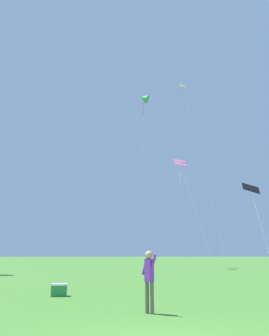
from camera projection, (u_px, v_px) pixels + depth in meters
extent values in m
cube|color=pink|center=(180.00, 162.00, 41.36)|extent=(1.70, 1.02, 1.19)
cylinder|color=#3F382D|center=(180.00, 162.00, 41.36)|extent=(1.61, 0.20, 0.34)
cylinder|color=silver|center=(180.00, 175.00, 40.74)|extent=(0.26, 0.41, 2.34)
cylinder|color=silver|center=(195.00, 209.00, 35.71)|extent=(0.93, 8.22, 13.04)
cube|color=yellow|center=(182.00, 86.00, 51.68)|extent=(1.05, 0.67, 0.78)
cylinder|color=#3F382D|center=(182.00, 86.00, 51.68)|extent=(0.91, 0.12, 0.29)
cylinder|color=red|center=(182.00, 90.00, 51.33)|extent=(0.43, 0.24, 1.15)
cylinder|color=silver|center=(200.00, 158.00, 42.47)|extent=(0.78, 11.49, 28.16)
cone|color=green|center=(144.00, 98.00, 41.66)|extent=(1.64, 1.53, 1.43)
cylinder|color=red|center=(144.00, 108.00, 41.13)|extent=(0.22, 0.35, 2.09)
cylinder|color=silver|center=(142.00, 170.00, 35.54)|extent=(1.63, 6.65, 21.34)
cube|color=black|center=(251.00, 188.00, 40.40)|extent=(2.54, 1.18, 1.75)
cylinder|color=#3F382D|center=(251.00, 188.00, 40.40)|extent=(1.62, 0.66, 0.79)
cylinder|color=silver|center=(254.00, 201.00, 39.93)|extent=(0.51, 0.24, 1.93)
cylinder|color=silver|center=(260.00, 223.00, 34.29)|extent=(3.50, 9.66, 9.55)
cylinder|color=#665B4C|center=(152.00, 298.00, 8.34)|extent=(0.11, 0.11, 0.79)
cylinder|color=#665B4C|center=(147.00, 297.00, 8.45)|extent=(0.11, 0.11, 0.79)
cube|color=purple|center=(149.00, 270.00, 8.58)|extent=(0.27, 0.27, 0.59)
cylinder|color=purple|center=(153.00, 265.00, 8.54)|extent=(0.24, 0.25, 0.56)
cylinder|color=purple|center=(146.00, 264.00, 8.70)|extent=(0.24, 0.25, 0.56)
sphere|color=tan|center=(149.00, 255.00, 8.69)|extent=(0.22, 0.22, 0.22)
cube|color=#2D8C47|center=(59.00, 291.00, 11.80)|extent=(0.56, 0.36, 0.38)
cube|color=white|center=(59.00, 285.00, 11.86)|extent=(0.60, 0.40, 0.06)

